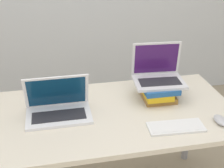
{
  "coord_description": "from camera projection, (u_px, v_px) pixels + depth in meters",
  "views": [
    {
      "loc": [
        -0.29,
        -1.12,
        1.67
      ],
      "look_at": [
        0.02,
        0.38,
        0.89
      ],
      "focal_mm": 50.0,
      "sensor_mm": 36.0,
      "label": 1
    }
  ],
  "objects": [
    {
      "name": "book_stack",
      "position": [
        157.0,
        91.0,
        1.92
      ],
      "size": [
        0.21,
        0.23,
        0.1
      ],
      "color": "olive",
      "rests_on": "desk"
    },
    {
      "name": "wireless_keyboard",
      "position": [
        176.0,
        127.0,
        1.65
      ],
      "size": [
        0.31,
        0.14,
        0.01
      ],
      "color": "white",
      "rests_on": "desk"
    },
    {
      "name": "desk",
      "position": [
        109.0,
        123.0,
        1.83
      ],
      "size": [
        1.49,
        0.76,
        0.71
      ],
      "color": "beige",
      "rests_on": "ground_plane"
    },
    {
      "name": "laptop_on_books",
      "position": [
        158.0,
        74.0,
        1.92
      ],
      "size": [
        0.32,
        0.24,
        0.23
      ],
      "color": "silver",
      "rests_on": "book_stack"
    },
    {
      "name": "laptop_left",
      "position": [
        58.0,
        108.0,
        1.75
      ],
      "size": [
        0.36,
        0.23,
        0.23
      ],
      "color": "silver",
      "rests_on": "desk"
    },
    {
      "name": "mouse",
      "position": [
        221.0,
        120.0,
        1.69
      ],
      "size": [
        0.06,
        0.11,
        0.03
      ],
      "color": "#B2B2B7",
      "rests_on": "desk"
    }
  ]
}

